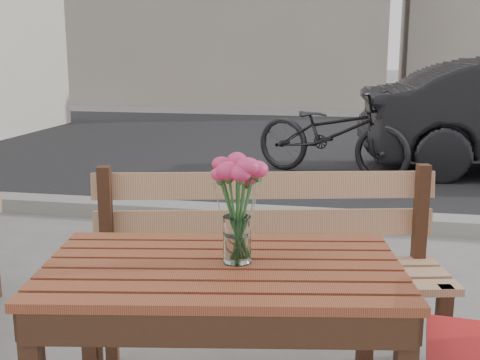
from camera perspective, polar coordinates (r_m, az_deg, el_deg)
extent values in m
cube|color=black|center=(8.76, 8.46, 3.14)|extent=(30.00, 8.00, 0.00)
cube|color=gray|center=(4.84, 6.23, -3.59)|extent=(30.00, 0.25, 0.12)
cube|color=#632D1A|center=(1.95, -1.68, -8.34)|extent=(1.24, 0.85, 0.03)
cube|color=#321F10|center=(2.44, -14.06, -13.41)|extent=(0.07, 0.07, 0.68)
cube|color=#321F10|center=(2.39, 11.81, -13.78)|extent=(0.07, 0.07, 0.68)
cube|color=#A07253|center=(2.48, 2.59, -9.19)|extent=(1.54, 0.72, 0.03)
cube|color=#A07253|center=(2.62, 2.28, -2.32)|extent=(1.45, 0.36, 0.40)
cube|color=#321F10|center=(2.47, -13.65, -15.49)|extent=(0.06, 0.06, 0.49)
cube|color=#321F10|center=(2.57, 18.65, -14.69)|extent=(0.06, 0.06, 0.49)
cube|color=#321F10|center=(2.69, -12.41, -8.24)|extent=(0.06, 0.06, 0.90)
cube|color=#321F10|center=(2.78, 16.53, -7.79)|extent=(0.06, 0.06, 0.90)
cylinder|color=white|center=(1.94, -0.28, -5.65)|extent=(0.09, 0.09, 0.15)
cylinder|color=#2C5F2C|center=(1.92, -0.29, -3.49)|extent=(0.05, 0.05, 0.30)
imported|color=black|center=(6.69, 8.65, 4.42)|extent=(1.92, 1.29, 0.95)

